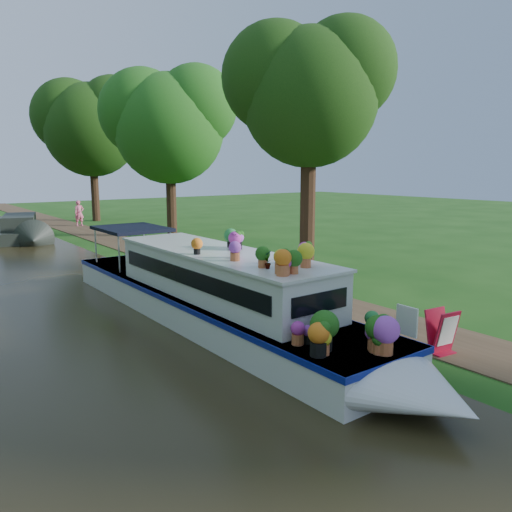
{
  "coord_description": "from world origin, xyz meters",
  "views": [
    {
      "loc": [
        -8.58,
        -10.37,
        3.83
      ],
      "look_at": [
        0.02,
        1.08,
        1.3
      ],
      "focal_mm": 35.0,
      "sensor_mm": 36.0,
      "label": 1
    }
  ],
  "objects_px": {
    "plant_boat": "(219,293)",
    "sandwich_board": "(442,334)",
    "second_boat": "(20,230)",
    "pedestrian_pink": "(79,213)"
  },
  "relations": [
    {
      "from": "sandwich_board",
      "to": "pedestrian_pink",
      "type": "height_order",
      "value": "pedestrian_pink"
    },
    {
      "from": "plant_boat",
      "to": "second_boat",
      "type": "height_order",
      "value": "plant_boat"
    },
    {
      "from": "plant_boat",
      "to": "second_boat",
      "type": "distance_m",
      "value": 19.15
    },
    {
      "from": "plant_boat",
      "to": "sandwich_board",
      "type": "height_order",
      "value": "plant_boat"
    },
    {
      "from": "plant_boat",
      "to": "second_boat",
      "type": "relative_size",
      "value": 1.86
    },
    {
      "from": "plant_boat",
      "to": "sandwich_board",
      "type": "xyz_separation_m",
      "value": [
        2.7,
        -4.31,
        -0.41
      ]
    },
    {
      "from": "second_boat",
      "to": "sandwich_board",
      "type": "height_order",
      "value": "second_boat"
    },
    {
      "from": "pedestrian_pink",
      "to": "plant_boat",
      "type": "bearing_deg",
      "value": -99.64
    },
    {
      "from": "sandwich_board",
      "to": "pedestrian_pink",
      "type": "xyz_separation_m",
      "value": [
        1.45,
        28.01,
        0.43
      ]
    },
    {
      "from": "sandwich_board",
      "to": "second_boat",
      "type": "bearing_deg",
      "value": 105.25
    }
  ]
}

